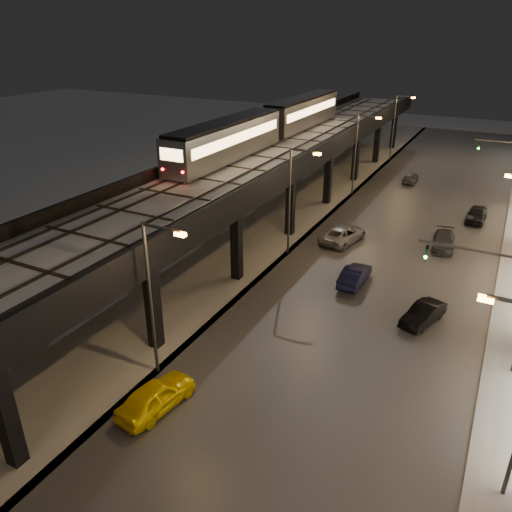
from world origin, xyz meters
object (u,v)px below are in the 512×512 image
at_px(subway_train, 270,124).
at_px(car_near_white, 355,276).
at_px(car_onc_red, 476,215).
at_px(car_onc_silver, 423,315).
at_px(car_taxi, 156,397).
at_px(car_mid_silver, 343,234).
at_px(car_onc_white, 443,242).
at_px(car_far_white, 410,178).

distance_m(subway_train, car_near_white, 22.32).
bearing_deg(car_onc_red, car_onc_silver, -90.95).
relative_size(subway_train, car_taxi, 7.79).
bearing_deg(subway_train, car_onc_red, 7.93).
distance_m(subway_train, car_mid_silver, 15.64).
bearing_deg(car_onc_white, car_far_white, 103.53).
xyz_separation_m(car_near_white, car_onc_white, (4.88, 9.93, -0.05)).
relative_size(car_taxi, car_far_white, 1.25).
bearing_deg(car_taxi, car_mid_silver, -85.61).
distance_m(car_near_white, car_onc_white, 11.07).
distance_m(car_mid_silver, car_onc_silver, 13.75).
xyz_separation_m(car_taxi, car_far_white, (3.10, 46.41, -0.15)).
bearing_deg(car_near_white, car_onc_red, -109.30).
distance_m(car_taxi, car_far_white, 46.51).
distance_m(subway_train, car_onc_silver, 28.27).
distance_m(subway_train, car_far_white, 20.18).
xyz_separation_m(car_near_white, car_mid_silver, (-3.30, 7.29, 0.04)).
relative_size(car_mid_silver, car_onc_red, 1.24).
relative_size(subway_train, car_onc_silver, 8.81).
height_order(car_mid_silver, car_onc_red, car_mid_silver).
bearing_deg(car_onc_white, subway_train, 158.96).
bearing_deg(subway_train, car_near_white, -46.31).
xyz_separation_m(car_mid_silver, car_onc_silver, (8.86, -10.52, -0.08)).
bearing_deg(car_mid_silver, car_onc_red, -121.17).
bearing_deg(car_taxi, car_onc_white, -101.51).
relative_size(car_far_white, car_onc_white, 0.81).
relative_size(subway_train, car_mid_silver, 6.61).
bearing_deg(car_onc_red, car_far_white, 130.90).
bearing_deg(car_onc_silver, car_onc_white, 111.04).
relative_size(car_near_white, car_onc_red, 0.99).
height_order(car_far_white, car_onc_red, car_onc_red).
bearing_deg(car_onc_silver, car_onc_red, 104.88).
distance_m(car_onc_white, car_onc_red, 8.42).
xyz_separation_m(car_mid_silver, car_far_white, (1.50, 21.56, -0.12)).
xyz_separation_m(subway_train, car_onc_red, (21.25, 2.96, -7.57)).
height_order(car_onc_silver, car_onc_red, car_onc_red).
xyz_separation_m(car_taxi, car_mid_silver, (1.60, 24.85, -0.03)).
bearing_deg(car_taxi, car_onc_silver, -118.05).
xyz_separation_m(car_mid_silver, car_onc_red, (10.06, 10.85, -0.01)).
xyz_separation_m(car_taxi, car_onc_silver, (10.45, 14.33, -0.11)).
height_order(car_near_white, car_mid_silver, car_mid_silver).
relative_size(subway_train, car_onc_red, 8.20).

